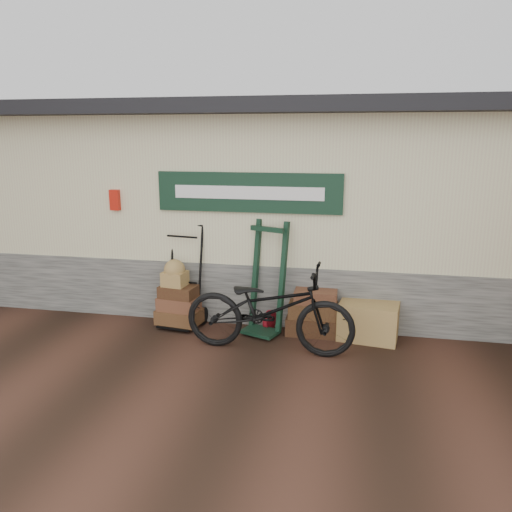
{
  "coord_description": "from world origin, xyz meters",
  "views": [
    {
      "loc": [
        1.15,
        -5.79,
        2.7
      ],
      "look_at": [
        -0.18,
        0.9,
        1.07
      ],
      "focal_mm": 35.0,
      "sensor_mm": 36.0,
      "label": 1
    }
  ],
  "objects_px": {
    "green_barrow": "(267,278)",
    "wicker_hamper": "(368,321)",
    "bicycle": "(269,304)",
    "suitcase_stack": "(313,311)",
    "porter_trolley": "(183,275)"
  },
  "relations": [
    {
      "from": "porter_trolley",
      "to": "wicker_hamper",
      "type": "xyz_separation_m",
      "value": [
        2.65,
        -0.06,
        -0.5
      ]
    },
    {
      "from": "suitcase_stack",
      "to": "bicycle",
      "type": "height_order",
      "value": "bicycle"
    },
    {
      "from": "porter_trolley",
      "to": "wicker_hamper",
      "type": "height_order",
      "value": "porter_trolley"
    },
    {
      "from": "bicycle",
      "to": "wicker_hamper",
      "type": "bearing_deg",
      "value": -60.37
    },
    {
      "from": "porter_trolley",
      "to": "bicycle",
      "type": "relative_size",
      "value": 0.69
    },
    {
      "from": "wicker_hamper",
      "to": "bicycle",
      "type": "distance_m",
      "value": 1.47
    },
    {
      "from": "green_barrow",
      "to": "wicker_hamper",
      "type": "xyz_separation_m",
      "value": [
        1.41,
        0.02,
        -0.53
      ]
    },
    {
      "from": "porter_trolley",
      "to": "wicker_hamper",
      "type": "relative_size",
      "value": 1.92
    },
    {
      "from": "porter_trolley",
      "to": "green_barrow",
      "type": "height_order",
      "value": "green_barrow"
    },
    {
      "from": "suitcase_stack",
      "to": "bicycle",
      "type": "xyz_separation_m",
      "value": [
        -0.51,
        -0.71,
        0.31
      ]
    },
    {
      "from": "green_barrow",
      "to": "bicycle",
      "type": "bearing_deg",
      "value": -56.48
    },
    {
      "from": "suitcase_stack",
      "to": "bicycle",
      "type": "bearing_deg",
      "value": -125.28
    },
    {
      "from": "green_barrow",
      "to": "wicker_hamper",
      "type": "relative_size",
      "value": 2.02
    },
    {
      "from": "suitcase_stack",
      "to": "wicker_hamper",
      "type": "relative_size",
      "value": 0.93
    },
    {
      "from": "green_barrow",
      "to": "bicycle",
      "type": "relative_size",
      "value": 0.72
    }
  ]
}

